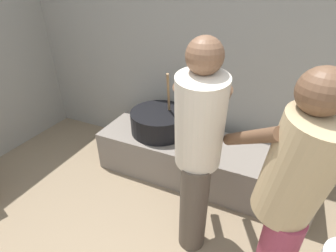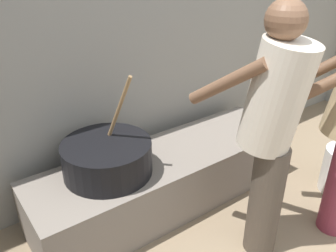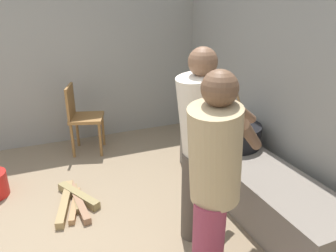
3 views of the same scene
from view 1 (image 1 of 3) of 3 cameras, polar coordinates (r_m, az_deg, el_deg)
The scene contains 5 objects.
block_enclosure_rear at distance 2.62m, azimuth 18.35°, elevation 12.19°, with size 5.44×0.20×2.10m, color gray.
hearth_ledge at distance 2.59m, azimuth 7.09°, elevation -7.74°, with size 2.07×0.60×0.42m, color slate.
cooking_pot_main at distance 2.59m, azimuth -1.95°, elevation 1.05°, with size 0.59×0.59×0.68m.
cook_in_tan_shirt at distance 1.43m, azimuth 25.80°, elevation -14.02°, with size 0.65×0.70×1.52m.
cook_in_cream_shirt at distance 1.60m, azimuth 6.84°, elevation -4.52°, with size 0.47×0.71×1.55m.
Camera 1 is at (0.26, -0.02, 1.79)m, focal length 26.88 mm.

